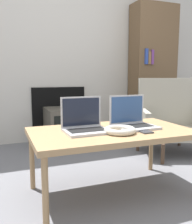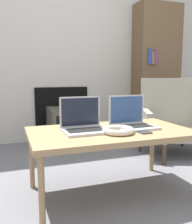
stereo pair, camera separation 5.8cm
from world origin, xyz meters
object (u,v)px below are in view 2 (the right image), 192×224
Objects in this scene: headphones at (118,130)px; armchair at (173,117)px; laptop_right at (132,121)px; phone at (142,131)px; tv at (67,126)px; laptop_left at (84,124)px.

armchair is (1.02, 0.79, -0.09)m from headphones.
phone is at bearing -94.70° from laptop_right.
laptop_right reaches higher than headphones.
tv is (-0.18, 1.32, -0.29)m from laptop_right.
phone is 1.51m from tv.
headphones is at bearing 173.93° from phone.
laptop_left is 1.42× the size of headphones.
headphones is 1.29m from armchair.
laptop_right is 0.61× the size of tv.
laptop_right is 0.17m from phone.
laptop_left reaches higher than tv.
laptop_left is 0.35× the size of armchair.
phone is at bearing -113.84° from armchair.
laptop_left is at bearing -129.25° from armchair.
laptop_left is 0.36m from laptop_right.
laptop_left reaches higher than headphones.
tv is 0.60× the size of armchair.
armchair is at bearing 26.77° from laptop_left.
laptop_left is 0.59× the size of tv.
laptop_left is at bearing 156.02° from phone.
armchair is (1.21, 0.64, -0.12)m from laptop_left.
phone is 0.28× the size of tv.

